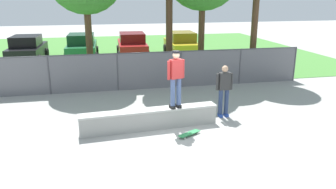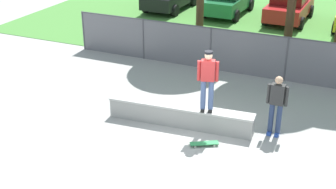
# 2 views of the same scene
# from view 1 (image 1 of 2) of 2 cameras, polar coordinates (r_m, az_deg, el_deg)

# --- Properties ---
(ground_plane) EXTENTS (80.00, 80.00, 0.00)m
(ground_plane) POSITION_cam_1_polar(r_m,az_deg,el_deg) (10.32, 1.80, -6.99)
(ground_plane) COLOR #9E9E99
(grass_strip) EXTENTS (26.44, 20.00, 0.02)m
(grass_strip) POSITION_cam_1_polar(r_m,az_deg,el_deg) (25.37, -6.74, 7.20)
(grass_strip) COLOR #478438
(grass_strip) RESTS_ON ground
(concrete_ledge) EXTENTS (4.46, 0.84, 0.64)m
(concrete_ledge) POSITION_cam_1_polar(r_m,az_deg,el_deg) (10.75, -3.11, -4.14)
(concrete_ledge) COLOR #999993
(concrete_ledge) RESTS_ON ground
(skateboarder) EXTENTS (0.58, 0.37, 1.84)m
(skateboarder) POSITION_cam_1_polar(r_m,az_deg,el_deg) (10.46, 1.35, 3.04)
(skateboarder) COLOR black
(skateboarder) RESTS_ON concrete_ledge
(skateboard) EXTENTS (0.79, 0.58, 0.09)m
(skateboard) POSITION_cam_1_polar(r_m,az_deg,el_deg) (10.30, 3.64, -6.62)
(skateboard) COLOR #2D8C4C
(skateboard) RESTS_ON ground
(chainlink_fence) EXTENTS (14.51, 0.07, 1.68)m
(chainlink_fence) POSITION_cam_1_polar(r_m,az_deg,el_deg) (15.15, -3.08, 4.38)
(chainlink_fence) COLOR #4C4C51
(chainlink_fence) RESTS_ON ground
(car_black) EXTENTS (2.13, 4.26, 1.66)m
(car_black) POSITION_cam_1_polar(r_m,az_deg,el_deg) (23.11, -22.76, 7.18)
(car_black) COLOR black
(car_black) RESTS_ON ground
(car_green) EXTENTS (2.13, 4.26, 1.66)m
(car_green) POSITION_cam_1_polar(r_m,az_deg,el_deg) (23.01, -14.41, 7.91)
(car_green) COLOR #1E6638
(car_green) RESTS_ON ground
(car_red) EXTENTS (2.13, 4.26, 1.66)m
(car_red) POSITION_cam_1_polar(r_m,az_deg,el_deg) (23.10, -6.10, 8.37)
(car_red) COLOR #B21E1E
(car_red) RESTS_ON ground
(car_yellow) EXTENTS (2.13, 4.26, 1.66)m
(car_yellow) POSITION_cam_1_polar(r_m,az_deg,el_deg) (23.53, 2.30, 8.60)
(car_yellow) COLOR gold
(car_yellow) RESTS_ON ground
(bystander) EXTENTS (0.60, 0.27, 1.82)m
(bystander) POSITION_cam_1_polar(r_m,az_deg,el_deg) (11.74, 9.50, 0.98)
(bystander) COLOR #2647A5
(bystander) RESTS_ON ground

